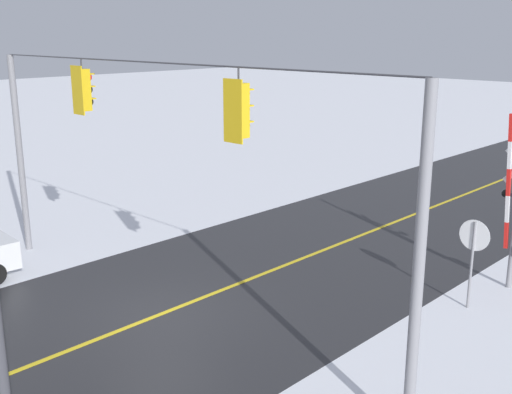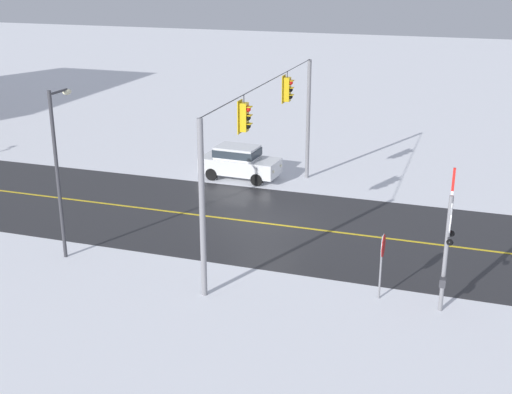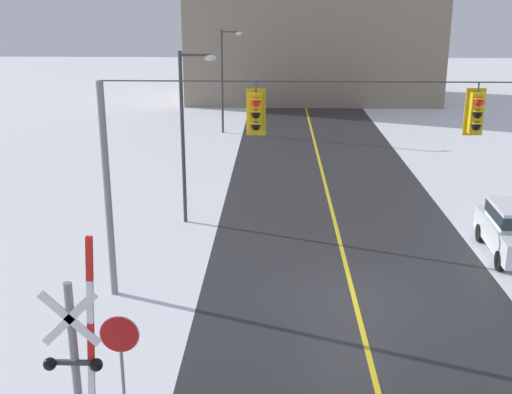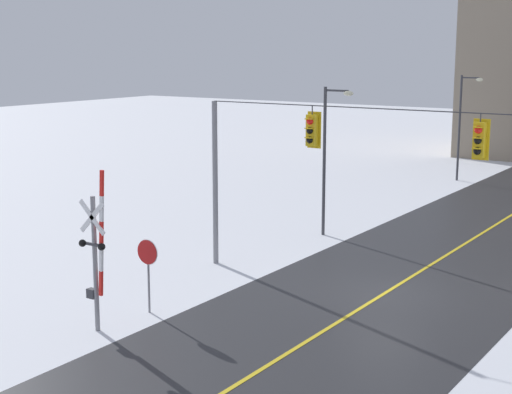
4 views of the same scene
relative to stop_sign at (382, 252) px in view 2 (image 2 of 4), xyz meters
name	(u,v)px [view 2 (image 2 of 4)]	position (x,y,z in m)	size (l,w,h in m)	color
ground_plane	(266,224)	(5.34, 5.76, -1.71)	(160.00, 160.00, 0.00)	white
road_asphalt	(144,208)	(5.34, 11.76, -1.71)	(9.00, 80.00, 0.01)	#28282B
lane_centre_line	(143,208)	(5.34, 11.76, -1.70)	(0.14, 72.00, 0.01)	gold
signal_span	(267,133)	(5.37, 5.75, 2.35)	(14.20, 0.47, 6.22)	gray
stop_sign	(382,252)	(0.00, 0.00, 0.00)	(0.80, 0.09, 2.35)	gray
railroad_crossing	(447,246)	(-0.17, -2.04, 0.58)	(0.98, 0.31, 4.79)	gray
parked_car_white	(239,161)	(11.08, 9.11, -0.76)	(2.00, 4.28, 1.74)	white
streetlamp_near	(59,158)	(-0.24, 12.11, 2.20)	(1.39, 0.28, 6.50)	#38383D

